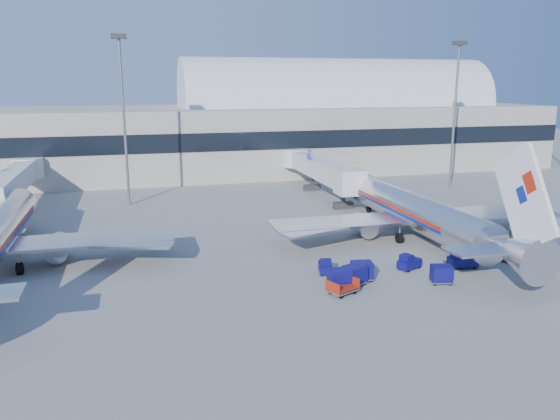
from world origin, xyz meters
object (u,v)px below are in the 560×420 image
object	(u,v)px
jetbridge_mid	(14,181)
barrier_mid	(521,233)
cart_train_b	(354,275)
cart_solo_near	(441,274)
tug_left	(325,266)
jetbridge_near	(317,168)
barrier_far	(546,231)
tug_lead	(409,262)
cart_solo_far	(513,252)
mast_east	(456,93)
cart_open_red	(343,289)
mast_west	(122,96)
tug_right	(462,260)
cart_train_c	(340,279)
cart_train_a	(362,271)
airliner_main	(418,212)
barrier_near	(495,235)

from	to	relation	value
jetbridge_mid	barrier_mid	size ratio (longest dim) A/B	9.17
cart_train_b	cart_solo_near	bearing A→B (deg)	-35.63
cart_solo_near	tug_left	bearing A→B (deg)	164.65
jetbridge_near	barrier_far	distance (m)	33.63
tug_left	cart_solo_near	size ratio (longest dim) A/B	1.14
jetbridge_mid	tug_lead	world-z (taller)	jetbridge_mid
cart_train_b	jetbridge_mid	bearing A→B (deg)	107.75
tug_lead	tug_left	distance (m)	7.71
barrier_mid	cart_train_b	xyz separation A→B (m)	(-23.25, -8.58, 0.44)
jetbridge_near	cart_solo_far	bearing A→B (deg)	-78.47
mast_east	cart_open_red	distance (m)	52.90
jetbridge_near	mast_west	size ratio (longest dim) A/B	1.22
mast_west	cart_solo_far	world-z (taller)	mast_west
jetbridge_near	mast_west	bearing A→B (deg)	-178.32
tug_right	cart_solo_far	world-z (taller)	cart_solo_far
barrier_mid	cart_train_c	bearing A→B (deg)	-159.71
mast_east	tug_lead	distance (m)	45.08
tug_left	cart_train_a	xyz separation A→B (m)	(2.43, -2.48, 0.24)
tug_left	cart_train_b	world-z (taller)	cart_train_b
barrier_mid	tug_right	distance (m)	14.05
cart_open_red	jetbridge_near	bearing A→B (deg)	50.62
airliner_main	barrier_far	bearing A→B (deg)	-9.74
barrier_mid	barrier_far	xyz separation A→B (m)	(3.30, 0.00, 0.00)
jetbridge_mid	cart_solo_far	distance (m)	60.86
tug_right	cart_solo_far	distance (m)	5.68
barrier_near	tug_left	world-z (taller)	tug_left
barrier_mid	jetbridge_mid	bearing A→B (deg)	152.65
jetbridge_mid	cart_train_b	distance (m)	49.60
mast_east	cart_train_c	size ratio (longest dim) A/B	11.85
airliner_main	jetbridge_mid	xyz separation A→B (m)	(-44.40, 26.30, 1.00)
cart_train_c	tug_left	bearing A→B (deg)	88.27
jetbridge_mid	cart_train_a	bearing A→B (deg)	-47.48
tug_left	tug_lead	bearing A→B (deg)	-83.65
barrier_far	cart_open_red	distance (m)	30.03
tug_lead	cart_solo_far	size ratio (longest dim) A/B	1.09
barrier_far	mast_west	bearing A→B (deg)	147.88
jetbridge_near	mast_east	world-z (taller)	mast_east
airliner_main	cart_open_red	xyz separation A→B (m)	(-13.64, -12.73, -2.48)
jetbridge_mid	barrier_mid	distance (m)	62.81
cart_train_b	cart_open_red	world-z (taller)	cart_train_b
barrier_near	cart_solo_near	size ratio (longest dim) A/B	1.47
jetbridge_mid	cart_solo_far	world-z (taller)	jetbridge_mid
jetbridge_mid	cart_solo_near	world-z (taller)	jetbridge_mid
airliner_main	barrier_near	distance (m)	8.74
cart_solo_near	cart_open_red	xyz separation A→B (m)	(-8.91, -0.05, -0.38)
barrier_near	cart_train_c	xyz separation A→B (m)	(-21.48, -9.16, 0.44)
tug_lead	cart_train_c	world-z (taller)	cart_train_c
mast_east	cart_train_a	world-z (taller)	mast_east
barrier_mid	cart_train_b	world-z (taller)	cart_train_b
jetbridge_near	tug_lead	bearing A→B (deg)	-95.34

